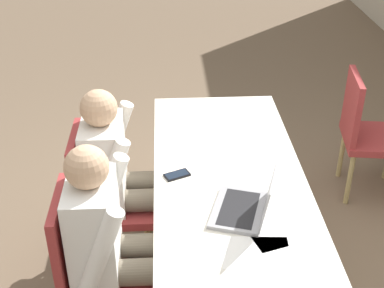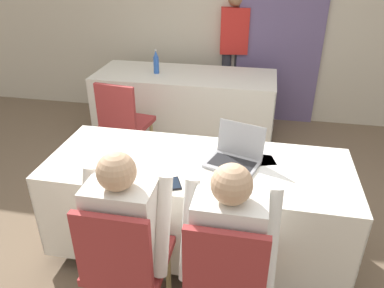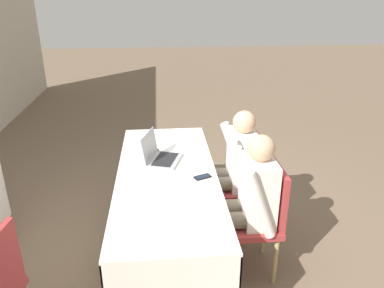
# 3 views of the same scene
# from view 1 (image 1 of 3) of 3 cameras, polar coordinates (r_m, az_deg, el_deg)

# --- Properties ---
(conference_table_near) EXTENTS (2.05, 0.80, 0.76)m
(conference_table_near) POSITION_cam_1_polar(r_m,az_deg,el_deg) (2.88, 4.08, -7.24)
(conference_table_near) COLOR white
(conference_table_near) RESTS_ON ground_plane
(laptop) EXTENTS (0.40, 0.37, 0.25)m
(laptop) POSITION_cam_1_polar(r_m,az_deg,el_deg) (2.56, 5.94, -6.50)
(laptop) COLOR #99999E
(laptop) RESTS_ON conference_table_near
(cell_phone) EXTENTS (0.12, 0.15, 0.01)m
(cell_phone) POSITION_cam_1_polar(r_m,az_deg,el_deg) (2.83, -1.62, -3.31)
(cell_phone) COLOR black
(cell_phone) RESTS_ON conference_table_near
(paper_beside_laptop) EXTENTS (0.23, 0.31, 0.00)m
(paper_beside_laptop) POSITION_cam_1_polar(r_m,az_deg,el_deg) (2.38, 6.85, -11.44)
(paper_beside_laptop) COLOR white
(paper_beside_laptop) RESTS_ON conference_table_near
(paper_centre_table) EXTENTS (0.29, 0.35, 0.00)m
(paper_centre_table) POSITION_cam_1_polar(r_m,az_deg,el_deg) (2.51, 9.45, -9.13)
(paper_centre_table) COLOR white
(paper_centre_table) RESTS_ON conference_table_near
(paper_left_edge) EXTENTS (0.26, 0.33, 0.00)m
(paper_left_edge) POSITION_cam_1_polar(r_m,az_deg,el_deg) (2.83, 4.65, -3.48)
(paper_left_edge) COLOR white
(paper_left_edge) RESTS_ON conference_table_near
(chair_near_left) EXTENTS (0.44, 0.44, 0.92)m
(chair_near_left) POSITION_cam_1_polar(r_m,az_deg,el_deg) (3.15, -9.48, -5.42)
(chair_near_left) COLOR tan
(chair_near_left) RESTS_ON ground_plane
(chair_near_right) EXTENTS (0.44, 0.44, 0.92)m
(chair_near_right) POSITION_cam_1_polar(r_m,az_deg,el_deg) (2.72, -10.53, -12.46)
(chair_near_right) COLOR tan
(chair_near_right) RESTS_ON ground_plane
(chair_far_spare) EXTENTS (0.50, 0.50, 0.92)m
(chair_far_spare) POSITION_cam_1_polar(r_m,az_deg,el_deg) (3.95, 18.10, 1.42)
(chair_far_spare) COLOR tan
(chair_far_spare) RESTS_ON ground_plane
(person_checkered_shirt) EXTENTS (0.50, 0.52, 1.18)m
(person_checkered_shirt) POSITION_cam_1_polar(r_m,az_deg,el_deg) (3.05, -7.79, -2.96)
(person_checkered_shirt) COLOR #665B4C
(person_checkered_shirt) RESTS_ON ground_plane
(person_white_shirt) EXTENTS (0.50, 0.52, 1.18)m
(person_white_shirt) POSITION_cam_1_polar(r_m,az_deg,el_deg) (2.60, -8.56, -9.90)
(person_white_shirt) COLOR #665B4C
(person_white_shirt) RESTS_ON ground_plane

